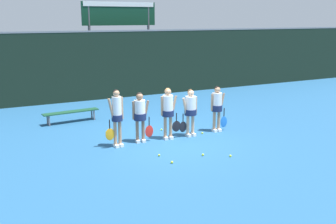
{
  "coord_description": "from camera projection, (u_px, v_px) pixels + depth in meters",
  "views": [
    {
      "loc": [
        -5.53,
        -11.13,
        3.9
      ],
      "look_at": [
        -0.0,
        0.02,
        0.91
      ],
      "focal_mm": 42.0,
      "sensor_mm": 36.0,
      "label": 1
    }
  ],
  "objects": [
    {
      "name": "player_1",
      "position": [
        140.0,
        113.0,
        12.44
      ],
      "size": [
        0.67,
        0.4,
        1.62
      ],
      "rotation": [
        0.0,
        0.0,
        -0.16
      ],
      "color": "#8C664C",
      "rests_on": "ground_plane"
    },
    {
      "name": "tennis_ball_1",
      "position": [
        203.0,
        155.0,
        11.37
      ],
      "size": [
        0.07,
        0.07,
        0.07
      ],
      "primitive_type": "sphere",
      "color": "#CCE033",
      "rests_on": "ground_plane"
    },
    {
      "name": "player_3",
      "position": [
        190.0,
        108.0,
        13.09
      ],
      "size": [
        0.68,
        0.41,
        1.6
      ],
      "rotation": [
        0.0,
        0.0,
        0.03
      ],
      "color": "tan",
      "rests_on": "ground_plane"
    },
    {
      "name": "tennis_ball_2",
      "position": [
        202.0,
        133.0,
        13.51
      ],
      "size": [
        0.07,
        0.07,
        0.07
      ],
      "primitive_type": "sphere",
      "color": "#CCE033",
      "rests_on": "ground_plane"
    },
    {
      "name": "fence_windscreen",
      "position": [
        102.0,
        65.0,
        18.9
      ],
      "size": [
        60.0,
        0.08,
        3.32
      ],
      "color": "black",
      "rests_on": "ground_plane"
    },
    {
      "name": "tennis_ball_5",
      "position": [
        161.0,
        130.0,
        13.93
      ],
      "size": [
        0.06,
        0.06,
        0.06
      ],
      "primitive_type": "sphere",
      "color": "#CCE033",
      "rests_on": "ground_plane"
    },
    {
      "name": "tennis_ball_4",
      "position": [
        159.0,
        155.0,
        11.34
      ],
      "size": [
        0.06,
        0.06,
        0.06
      ],
      "primitive_type": "sphere",
      "color": "#CCE033",
      "rests_on": "ground_plane"
    },
    {
      "name": "player_0",
      "position": [
        117.0,
        114.0,
        11.96
      ],
      "size": [
        0.61,
        0.33,
        1.8
      ],
      "rotation": [
        0.0,
        0.0,
        0.12
      ],
      "color": "tan",
      "rests_on": "ground_plane"
    },
    {
      "name": "tennis_ball_0",
      "position": [
        172.0,
        162.0,
        10.78
      ],
      "size": [
        0.07,
        0.07,
        0.07
      ],
      "primitive_type": "sphere",
      "color": "#CCE033",
      "rests_on": "ground_plane"
    },
    {
      "name": "tennis_ball_3",
      "position": [
        230.0,
        156.0,
        11.28
      ],
      "size": [
        0.07,
        0.07,
        0.07
      ],
      "primitive_type": "sphere",
      "color": "#CCE033",
      "rests_on": "ground_plane"
    },
    {
      "name": "bench_courtside",
      "position": [
        71.0,
        113.0,
        14.95
      ],
      "size": [
        2.15,
        0.55,
        0.43
      ],
      "rotation": [
        0.0,
        0.0,
        0.09
      ],
      "color": "#19472D",
      "rests_on": "ground_plane"
    },
    {
      "name": "tennis_ball_6",
      "position": [
        106.0,
        132.0,
        13.64
      ],
      "size": [
        0.06,
        0.06,
        0.06
      ],
      "primitive_type": "sphere",
      "color": "#CCE033",
      "rests_on": "ground_plane"
    },
    {
      "name": "player_4",
      "position": [
        217.0,
        105.0,
        13.64
      ],
      "size": [
        0.65,
        0.38,
        1.61
      ],
      "rotation": [
        0.0,
        0.0,
        -0.07
      ],
      "color": "tan",
      "rests_on": "ground_plane"
    },
    {
      "name": "scoreboard",
      "position": [
        120.0,
        21.0,
        20.71
      ],
      "size": [
        4.03,
        0.15,
        4.7
      ],
      "color": "#515156",
      "rests_on": "ground_plane"
    },
    {
      "name": "player_2",
      "position": [
        168.0,
        109.0,
        12.75
      ],
      "size": [
        0.68,
        0.39,
        1.7
      ],
      "rotation": [
        0.0,
        0.0,
        -0.13
      ],
      "color": "tan",
      "rests_on": "ground_plane"
    },
    {
      "name": "ground_plane",
      "position": [
        168.0,
        139.0,
        12.99
      ],
      "size": [
        140.0,
        140.0,
        0.0
      ],
      "primitive_type": "plane",
      "color": "#235684"
    }
  ]
}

